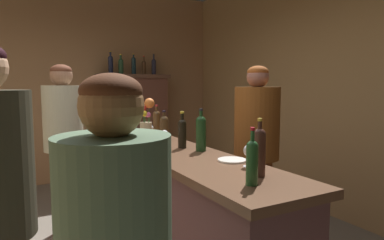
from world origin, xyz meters
name	(u,v)px	position (x,y,z in m)	size (l,w,h in m)	color
wall_back	(55,85)	(0.00, 3.03, 1.49)	(5.18, 0.12, 2.98)	#A87C52
wall_right	(347,84)	(2.59, 0.00, 1.49)	(0.12, 6.06, 2.98)	#A38050
bar_counter	(181,215)	(0.48, -0.19, 0.50)	(0.56, 2.38, 0.98)	#533333
display_cabinet	(134,124)	(1.11, 2.72, 0.86)	(1.10, 0.45, 1.65)	brown
wine_bottle_merlot	(182,132)	(0.57, -0.05, 1.11)	(0.07, 0.07, 0.29)	black
wine_bottle_rose	(164,127)	(0.58, 0.34, 1.11)	(0.08, 0.08, 0.27)	#422F1A
wine_bottle_syrah	(259,150)	(0.56, -1.00, 1.13)	(0.07, 0.07, 0.32)	#452820
wine_bottle_riesling	(157,122)	(0.63, 0.63, 1.12)	(0.08, 0.08, 0.31)	#482F17
wine_bottle_pinot	(252,160)	(0.42, -1.11, 1.11)	(0.06, 0.06, 0.29)	#245328
wine_bottle_malbec	(201,132)	(0.64, -0.23, 1.13)	(0.08, 0.08, 0.32)	#193B1B
wine_glass_front	(132,130)	(0.31, 0.39, 1.09)	(0.07, 0.07, 0.16)	white
wine_glass_mid	(249,152)	(0.64, -0.80, 1.08)	(0.07, 0.07, 0.14)	white
wine_glass_rear	(149,128)	(0.53, 0.55, 1.07)	(0.08, 0.08, 0.13)	white
wine_glass_spare	(164,136)	(0.43, -0.01, 1.08)	(0.07, 0.07, 0.15)	white
flower_arrangement	(147,124)	(0.38, 0.25, 1.16)	(0.13, 0.11, 0.39)	tan
cheese_plate	(232,160)	(0.64, -0.63, 0.99)	(0.19, 0.19, 0.01)	white
display_bottle_left	(111,64)	(0.76, 2.72, 1.80)	(0.07, 0.07, 0.35)	#1D213A
display_bottle_midleft	(121,65)	(0.92, 2.72, 1.78)	(0.08, 0.08, 0.31)	#23472D
display_bottle_center	(134,65)	(1.12, 2.72, 1.80)	(0.07, 0.07, 0.32)	#172D35
display_bottle_midright	(144,67)	(1.29, 2.72, 1.77)	(0.07, 0.07, 0.30)	#4A301B
display_bottle_right	(154,66)	(1.46, 2.72, 1.79)	(0.07, 0.07, 0.33)	#232436
patron_tall	(64,143)	(-0.18, 1.02, 0.92)	(0.37, 0.37, 1.68)	maroon
bartender	(256,151)	(1.28, -0.10, 0.90)	(0.40, 0.40, 1.65)	brown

